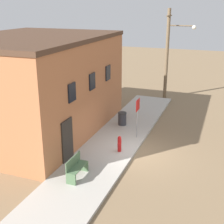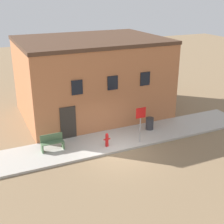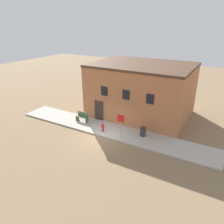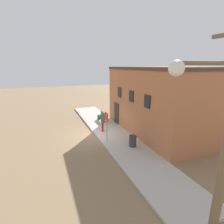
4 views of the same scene
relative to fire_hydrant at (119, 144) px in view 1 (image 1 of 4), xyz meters
name	(u,v)px [view 1 (image 1 of 4)]	position (x,y,z in m)	size (l,w,h in m)	color
ground_plane	(136,153)	(0.33, -0.80, -0.56)	(80.00, 80.00, 0.00)	#846B4C
sidewalk	(110,148)	(0.33, 0.64, -0.49)	(20.00, 2.88, 0.14)	#B2ADA3
brick_building	(33,85)	(1.31, 5.86, 2.27)	(10.23, 7.67, 5.66)	#B26B42
fire_hydrant	(119,144)	(0.00, 0.00, 0.00)	(0.41, 0.20, 0.85)	red
stop_sign	(138,111)	(2.05, -0.34, 1.15)	(0.65, 0.06, 2.26)	gray
bench	(76,168)	(-3.07, 0.93, 0.03)	(1.31, 0.44, 0.95)	#4C6B47
trash_bin	(122,119)	(3.58, 1.07, -0.02)	(0.54, 0.54, 0.81)	#333338
utility_pole	(169,51)	(10.93, -0.26, 3.24)	(1.80, 2.23, 7.04)	brown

